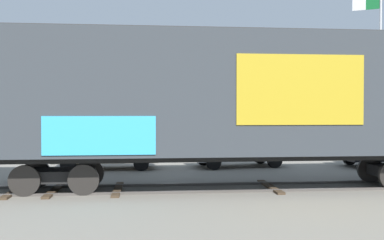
% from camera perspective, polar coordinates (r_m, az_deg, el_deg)
% --- Properties ---
extents(ground_plane, '(260.00, 260.00, 0.00)m').
position_cam_1_polar(ground_plane, '(14.72, 6.94, -8.64)').
color(ground_plane, slate).
extents(track, '(60.02, 3.72, 0.08)m').
position_cam_1_polar(track, '(14.47, 1.35, -8.64)').
color(track, '#4C4742').
rests_on(track, ground_plane).
extents(freight_car, '(17.54, 3.24, 5.16)m').
position_cam_1_polar(freight_car, '(14.46, 6.00, 2.97)').
color(freight_car, '#33383D').
rests_on(freight_car, ground_plane).
extents(flagpole, '(1.41, 0.83, 9.22)m').
position_cam_1_polar(flagpole, '(27.31, 22.35, 8.03)').
color(flagpole, silver).
rests_on(flagpole, ground_plane).
extents(hillside, '(123.57, 43.69, 16.21)m').
position_cam_1_polar(hillside, '(90.67, -2.50, 3.25)').
color(hillside, silver).
rests_on(hillside, ground_plane).
extents(parked_car_tan, '(4.43, 1.96, 1.67)m').
position_cam_1_polar(parked_car_tan, '(19.69, -10.87, -3.76)').
color(parked_car_tan, '#9E8966').
rests_on(parked_car_tan, ground_plane).
extents(parked_car_silver, '(4.37, 2.43, 1.50)m').
position_cam_1_polar(parked_car_silver, '(20.20, 5.77, -3.75)').
color(parked_car_silver, '#B7BABF').
rests_on(parked_car_silver, ground_plane).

